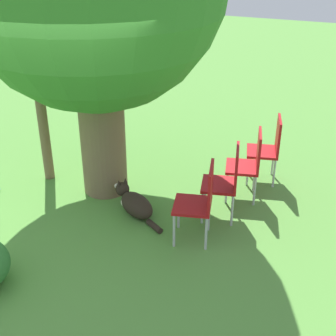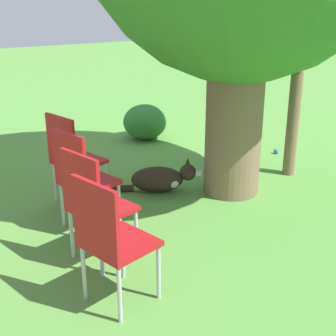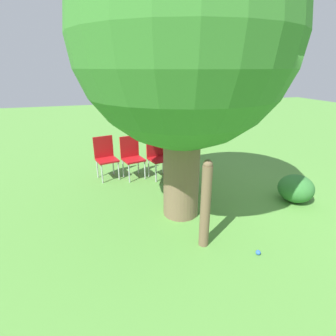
{
  "view_description": "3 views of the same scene",
  "coord_description": "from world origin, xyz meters",
  "px_view_note": "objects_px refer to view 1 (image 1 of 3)",
  "views": [
    {
      "loc": [
        3.0,
        -4.06,
        3.25
      ],
      "look_at": [
        0.93,
        0.9,
        0.46
      ],
      "focal_mm": 50.0,
      "sensor_mm": 36.0,
      "label": 1
    },
    {
      "loc": [
        3.19,
        4.42,
        2.04
      ],
      "look_at": [
        0.61,
        0.43,
        0.26
      ],
      "focal_mm": 50.0,
      "sensor_mm": 36.0,
      "label": 2
    },
    {
      "loc": [
        -3.72,
        2.18,
        2.38
      ],
      "look_at": [
        0.9,
        0.78,
        0.52
      ],
      "focal_mm": 28.0,
      "sensor_mm": 36.0,
      "label": 3
    }
  ],
  "objects_px": {
    "red_chair_1": "(227,179)",
    "red_chair_3": "(269,146)",
    "red_chair_0": "(200,199)",
    "fence_post": "(45,136)",
    "dog": "(134,203)",
    "red_chair_2": "(249,161)"
  },
  "relations": [
    {
      "from": "dog",
      "to": "red_chair_0",
      "type": "distance_m",
      "value": 1.03
    },
    {
      "from": "dog",
      "to": "red_chair_1",
      "type": "relative_size",
      "value": 0.94
    },
    {
      "from": "red_chair_1",
      "to": "red_chair_3",
      "type": "distance_m",
      "value": 1.17
    },
    {
      "from": "red_chair_3",
      "to": "dog",
      "type": "bearing_deg",
      "value": 34.34
    },
    {
      "from": "red_chair_0",
      "to": "red_chair_2",
      "type": "height_order",
      "value": "same"
    },
    {
      "from": "red_chair_2",
      "to": "red_chair_1",
      "type": "bearing_deg",
      "value": 62.6
    },
    {
      "from": "dog",
      "to": "red_chair_2",
      "type": "relative_size",
      "value": 0.94
    },
    {
      "from": "red_chair_2",
      "to": "fence_post",
      "type": "bearing_deg",
      "value": -2.44
    },
    {
      "from": "fence_post",
      "to": "red_chair_0",
      "type": "height_order",
      "value": "fence_post"
    },
    {
      "from": "dog",
      "to": "red_chair_2",
      "type": "bearing_deg",
      "value": -111.24
    },
    {
      "from": "dog",
      "to": "fence_post",
      "type": "relative_size",
      "value": 0.69
    },
    {
      "from": "red_chair_0",
      "to": "red_chair_3",
      "type": "xyz_separation_m",
      "value": [
        0.42,
        1.7,
        0.0
      ]
    },
    {
      "from": "red_chair_0",
      "to": "red_chair_2",
      "type": "bearing_deg",
      "value": -117.4
    },
    {
      "from": "red_chair_0",
      "to": "red_chair_2",
      "type": "xyz_separation_m",
      "value": [
        0.28,
        1.14,
        0.0
      ]
    },
    {
      "from": "red_chair_3",
      "to": "fence_post",
      "type": "bearing_deg",
      "value": 7.36
    },
    {
      "from": "red_chair_1",
      "to": "red_chair_3",
      "type": "xyz_separation_m",
      "value": [
        0.28,
        1.14,
        0.0
      ]
    },
    {
      "from": "red_chair_0",
      "to": "red_chair_1",
      "type": "height_order",
      "value": "same"
    },
    {
      "from": "dog",
      "to": "red_chair_3",
      "type": "distance_m",
      "value": 2.06
    },
    {
      "from": "red_chair_1",
      "to": "red_chair_3",
      "type": "relative_size",
      "value": 1.0
    },
    {
      "from": "red_chair_0",
      "to": "red_chair_3",
      "type": "height_order",
      "value": "same"
    },
    {
      "from": "red_chair_1",
      "to": "red_chair_2",
      "type": "distance_m",
      "value": 0.59
    },
    {
      "from": "red_chair_0",
      "to": "red_chair_1",
      "type": "xyz_separation_m",
      "value": [
        0.14,
        0.57,
        0.0
      ]
    }
  ]
}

